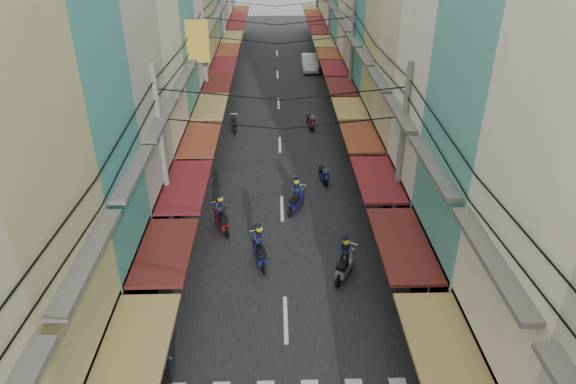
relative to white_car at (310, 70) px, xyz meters
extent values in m
plane|color=slate|center=(-3.05, -31.59, 0.00)|extent=(160.00, 160.00, 0.00)
cube|color=black|center=(-3.05, -11.59, 0.01)|extent=(10.00, 80.00, 0.02)
cube|color=gray|center=(-9.55, -11.59, 0.03)|extent=(3.00, 80.00, 0.06)
cube|color=gray|center=(3.45, -11.59, 0.03)|extent=(3.00, 80.00, 0.06)
cube|color=olive|center=(-7.15, -37.86, 3.00)|extent=(1.80, 4.33, 0.12)
cube|color=#595651|center=(-7.80, -37.86, 6.00)|extent=(0.50, 4.23, 0.15)
cube|color=black|center=(-8.65, -33.36, 1.60)|extent=(1.20, 4.13, 3.20)
cube|color=#561C18|center=(-7.15, -33.36, 3.00)|extent=(1.80, 3.96, 0.12)
cube|color=#595651|center=(-7.80, -33.36, 6.00)|extent=(0.50, 3.87, 0.15)
cube|color=black|center=(-8.65, -28.64, 1.60)|extent=(1.20, 4.94, 3.20)
cube|color=maroon|center=(-7.15, -28.64, 3.00)|extent=(1.80, 4.73, 0.12)
cube|color=#595651|center=(-7.80, -28.64, 6.00)|extent=(0.50, 4.63, 0.15)
cube|color=silver|center=(-11.05, -23.59, 8.72)|extent=(6.00, 4.95, 17.43)
cube|color=black|center=(-8.65, -23.59, 1.60)|extent=(1.20, 4.75, 3.20)
cube|color=brown|center=(-7.15, -23.59, 3.00)|extent=(1.80, 4.56, 0.12)
cube|color=#595651|center=(-7.80, -23.59, 6.00)|extent=(0.50, 4.46, 0.15)
cube|color=#529E9A|center=(-11.05, -18.62, 8.16)|extent=(6.00, 4.99, 16.32)
cube|color=black|center=(-8.65, -18.62, 1.60)|extent=(1.20, 4.80, 3.20)
cube|color=olive|center=(-7.15, -18.62, 3.00)|extent=(1.80, 4.60, 0.12)
cube|color=#595651|center=(-7.80, -18.62, 6.00)|extent=(0.50, 4.50, 0.15)
cube|color=black|center=(-8.65, -13.80, 1.60)|extent=(1.20, 4.46, 3.20)
cube|color=#561C18|center=(-7.15, -13.80, 3.00)|extent=(1.80, 4.27, 0.12)
cube|color=#595651|center=(-7.80, -13.80, 6.00)|extent=(0.50, 4.18, 0.15)
cube|color=black|center=(-8.65, -9.03, 1.60)|extent=(1.20, 4.70, 3.20)
cube|color=maroon|center=(-7.15, -9.03, 3.00)|extent=(1.80, 4.50, 0.12)
cube|color=#595651|center=(-7.80, -9.03, 6.00)|extent=(0.50, 4.40, 0.15)
cube|color=black|center=(-8.65, -4.32, 1.60)|extent=(1.20, 4.34, 3.20)
cube|color=brown|center=(-7.15, -4.32, 3.00)|extent=(1.80, 4.16, 0.12)
cube|color=#595651|center=(-7.80, -4.32, 6.00)|extent=(0.50, 4.07, 0.15)
cube|color=black|center=(-8.65, 0.54, 1.60)|extent=(1.20, 4.99, 3.20)
cube|color=olive|center=(-7.15, 0.54, 3.00)|extent=(1.80, 4.78, 0.12)
cube|color=#595651|center=(-7.80, 0.54, 6.00)|extent=(0.50, 4.68, 0.15)
cube|color=black|center=(-8.65, 5.60, 1.60)|extent=(1.20, 4.74, 3.20)
cube|color=#561C18|center=(-7.15, 5.60, 3.00)|extent=(1.80, 4.55, 0.12)
cube|color=black|center=(-8.65, 10.55, 1.60)|extent=(1.20, 4.76, 3.20)
cube|color=maroon|center=(-7.15, 10.55, 3.00)|extent=(1.80, 4.56, 0.12)
cube|color=black|center=(-8.65, 15.55, 1.60)|extent=(1.20, 4.84, 3.20)
cube|color=brown|center=(-7.15, 15.55, 3.00)|extent=(1.80, 4.64, 0.12)
cube|color=#574513|center=(-7.45, -19.59, 7.00)|extent=(1.20, 0.40, 2.20)
cube|color=olive|center=(1.05, -38.14, 3.00)|extent=(1.80, 4.58, 0.12)
cube|color=#595651|center=(1.70, -38.14, 6.00)|extent=(0.50, 4.48, 0.15)
cube|color=#529E9A|center=(4.95, -33.14, 7.54)|extent=(6.00, 5.03, 15.08)
cube|color=black|center=(2.55, -33.14, 1.60)|extent=(1.20, 4.83, 3.20)
cube|color=#561C18|center=(1.05, -33.14, 3.00)|extent=(1.80, 4.63, 0.12)
cube|color=#595651|center=(1.70, -33.14, 6.00)|extent=(0.50, 4.53, 0.15)
cube|color=black|center=(2.55, -28.23, 1.60)|extent=(1.20, 4.60, 3.20)
cube|color=maroon|center=(1.05, -28.23, 3.00)|extent=(1.80, 4.41, 0.12)
cube|color=#595651|center=(1.70, -28.23, 6.00)|extent=(0.50, 4.31, 0.15)
cube|color=black|center=(2.55, -23.57, 1.60)|extent=(1.20, 4.34, 3.20)
cube|color=brown|center=(1.05, -23.57, 3.00)|extent=(1.80, 4.16, 0.12)
cube|color=#595651|center=(1.70, -23.57, 6.00)|extent=(0.50, 4.07, 0.15)
cube|color=tan|center=(4.95, -19.25, 7.06)|extent=(6.00, 4.12, 14.13)
cube|color=black|center=(2.55, -19.25, 1.60)|extent=(1.20, 3.96, 3.20)
cube|color=olive|center=(1.05, -19.25, 3.00)|extent=(1.80, 3.79, 0.12)
cube|color=#595651|center=(1.70, -19.25, 6.00)|extent=(0.50, 3.71, 0.15)
cube|color=black|center=(2.55, -14.98, 1.60)|extent=(1.20, 4.23, 3.20)
cube|color=#561C18|center=(1.05, -14.98, 3.00)|extent=(1.80, 4.05, 0.12)
cube|color=#595651|center=(1.70, -14.98, 6.00)|extent=(0.50, 3.96, 0.15)
cube|color=black|center=(2.55, -10.46, 1.60)|extent=(1.20, 4.45, 3.20)
cube|color=maroon|center=(1.05, -10.46, 3.00)|extent=(1.80, 4.26, 0.12)
cube|color=#595651|center=(1.70, -10.46, 6.00)|extent=(0.50, 4.17, 0.15)
cube|color=black|center=(2.55, -6.15, 1.60)|extent=(1.20, 3.84, 3.20)
cube|color=brown|center=(1.05, -6.15, 3.00)|extent=(1.80, 3.68, 0.12)
cube|color=#595651|center=(1.70, -6.15, 6.00)|extent=(0.50, 3.60, 0.15)
cube|color=black|center=(2.55, -1.64, 1.60)|extent=(1.20, 4.81, 3.20)
cube|color=olive|center=(1.05, -1.64, 3.00)|extent=(1.80, 4.61, 0.12)
cube|color=#595651|center=(1.70, -1.64, 6.00)|extent=(0.50, 4.51, 0.15)
cube|color=black|center=(2.55, 3.36, 1.60)|extent=(1.20, 4.80, 3.20)
cube|color=#561C18|center=(1.05, 3.36, 3.00)|extent=(1.80, 4.60, 0.12)
cube|color=black|center=(2.55, 8.02, 1.60)|extent=(1.20, 4.15, 3.20)
cube|color=maroon|center=(1.05, 8.02, 3.00)|extent=(1.80, 3.97, 0.12)
cube|color=black|center=(2.55, 12.35, 1.60)|extent=(1.20, 4.16, 3.20)
cube|color=brown|center=(1.05, 12.35, 3.00)|extent=(1.80, 3.99, 0.12)
cube|color=black|center=(2.55, 16.95, 1.60)|extent=(1.20, 4.68, 3.20)
cube|color=olive|center=(1.05, 16.95, 3.00)|extent=(1.80, 4.49, 0.12)
cylinder|color=slate|center=(-7.95, -28.59, 4.10)|extent=(0.26, 0.26, 8.20)
cylinder|color=slate|center=(1.85, -28.59, 4.10)|extent=(0.26, 0.26, 8.20)
cylinder|color=slate|center=(-7.95, -13.59, 4.10)|extent=(0.26, 0.26, 8.20)
cylinder|color=slate|center=(1.85, -13.59, 4.10)|extent=(0.26, 0.26, 8.20)
cylinder|color=slate|center=(-7.95, 1.41, 4.10)|extent=(0.26, 0.26, 8.20)
cylinder|color=slate|center=(1.85, 1.41, 4.10)|extent=(0.26, 0.26, 8.20)
imported|color=silver|center=(0.00, 0.00, 0.00)|extent=(4.94, 1.96, 1.74)
imported|color=black|center=(3.37, -29.74, 0.00)|extent=(1.68, 1.15, 1.08)
cylinder|color=black|center=(-6.85, -35.94, 0.26)|extent=(0.10, 0.52, 0.52)
cube|color=#13184A|center=(-6.85, -36.59, 0.42)|extent=(0.34, 1.15, 0.28)
cube|color=black|center=(-6.85, -36.84, 0.72)|extent=(0.32, 0.55, 0.18)
cube|color=#13184A|center=(-6.85, -36.04, 0.65)|extent=(0.30, 0.28, 0.55)
imported|color=#1C2141|center=(-6.85, -36.59, 0.55)|extent=(0.53, 0.37, 1.32)
sphere|color=gold|center=(-6.85, -36.59, 1.54)|extent=(0.28, 0.28, 0.28)
cylinder|color=black|center=(-2.34, -25.11, 0.26)|extent=(0.10, 0.52, 0.52)
cylinder|color=black|center=(-2.34, -26.41, 0.26)|extent=(0.10, 0.52, 0.52)
cube|color=#13184A|center=(-2.34, -25.76, 0.42)|extent=(0.34, 1.15, 0.28)
cube|color=black|center=(-2.34, -26.01, 0.72)|extent=(0.32, 0.55, 0.18)
cube|color=#13184A|center=(-2.34, -25.21, 0.65)|extent=(0.30, 0.28, 0.55)
imported|color=#1C2141|center=(-2.34, -25.76, 0.55)|extent=(0.53, 0.38, 1.33)
sphere|color=gold|center=(-2.34, -25.76, 1.55)|extent=(0.28, 0.28, 0.28)
cylinder|color=black|center=(-4.05, -29.45, 0.28)|extent=(0.11, 0.56, 0.56)
cylinder|color=black|center=(-4.05, -30.86, 0.28)|extent=(0.11, 0.56, 0.56)
cube|color=#13184A|center=(-4.05, -30.16, 0.45)|extent=(0.37, 1.24, 0.30)
cube|color=black|center=(-4.05, -30.43, 0.78)|extent=(0.35, 0.60, 0.19)
cube|color=#13184A|center=(-4.05, -29.56, 0.70)|extent=(0.32, 0.30, 0.60)
imported|color=#1C2141|center=(-4.05, -30.16, 0.60)|extent=(0.57, 0.40, 1.43)
sphere|color=gold|center=(-4.05, -30.16, 1.68)|extent=(0.30, 0.30, 0.30)
cylinder|color=black|center=(-0.72, -22.08, 0.24)|extent=(0.09, 0.48, 0.48)
cylinder|color=black|center=(-0.72, -23.29, 0.24)|extent=(0.09, 0.48, 0.48)
cube|color=#13184A|center=(-0.72, -22.69, 0.39)|extent=(0.32, 1.07, 0.26)
cube|color=black|center=(-0.72, -22.92, 0.67)|extent=(0.30, 0.51, 0.17)
cube|color=#13184A|center=(-0.72, -22.18, 0.61)|extent=(0.28, 0.26, 0.51)
cylinder|color=black|center=(-6.08, -14.54, 0.23)|extent=(0.09, 0.47, 0.47)
cylinder|color=black|center=(-6.08, -15.72, 0.23)|extent=(0.09, 0.47, 0.47)
cube|color=black|center=(-6.08, -15.13, 0.38)|extent=(0.31, 1.04, 0.25)
cube|color=black|center=(-6.08, -15.36, 0.65)|extent=(0.29, 0.50, 0.16)
cube|color=black|center=(-6.08, -14.63, 0.59)|extent=(0.27, 0.25, 0.50)
cylinder|color=black|center=(-0.92, -14.12, 0.26)|extent=(0.10, 0.52, 0.52)
cylinder|color=black|center=(-0.92, -15.42, 0.26)|extent=(0.10, 0.52, 0.52)
cube|color=#5C1216|center=(-0.92, -14.77, 0.42)|extent=(0.34, 1.15, 0.28)
cube|color=black|center=(-0.92, -15.02, 0.72)|extent=(0.32, 0.55, 0.18)
cube|color=#5C1216|center=(-0.92, -14.22, 0.65)|extent=(0.30, 0.28, 0.55)
cylinder|color=black|center=(-5.89, -26.81, 0.27)|extent=(0.10, 0.54, 0.54)
cylinder|color=black|center=(-5.89, -28.16, 0.27)|extent=(0.10, 0.54, 0.54)
cube|color=#5C1216|center=(-5.89, -27.48, 0.44)|extent=(0.36, 1.20, 0.29)
cube|color=black|center=(-5.89, -27.75, 0.75)|extent=(0.33, 0.57, 0.19)
cube|color=#5C1216|center=(-5.89, -26.91, 0.68)|extent=(0.31, 0.29, 0.57)
imported|color=#1C2141|center=(-5.89, -27.48, 0.57)|extent=(0.55, 0.39, 1.38)
sphere|color=gold|center=(-5.89, -27.48, 1.62)|extent=(0.29, 0.29, 0.29)
cylinder|color=black|center=(-0.60, -30.45, 0.28)|extent=(0.11, 0.56, 0.56)
cylinder|color=black|center=(-0.60, -31.84, 0.28)|extent=(0.11, 0.56, 0.56)
cube|color=gray|center=(-0.60, -31.14, 0.45)|extent=(0.36, 1.23, 0.30)
cube|color=black|center=(-0.60, -31.41, 0.77)|extent=(0.34, 0.59, 0.19)
cube|color=gray|center=(-0.60, -30.55, 0.70)|extent=(0.32, 0.30, 0.59)
imported|color=#1C2141|center=(-0.60, -31.14, 0.59)|extent=(0.57, 0.40, 1.42)
sphere|color=gold|center=(-0.60, -31.14, 1.66)|extent=(0.30, 0.30, 0.30)
cylinder|color=black|center=(2.80, -35.89, 0.27)|extent=(0.10, 0.53, 0.53)
cube|color=black|center=(2.80, -36.55, 0.43)|extent=(0.35, 1.18, 0.29)
cube|color=black|center=(2.80, -36.81, 0.74)|extent=(0.33, 0.56, 0.18)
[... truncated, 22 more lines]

